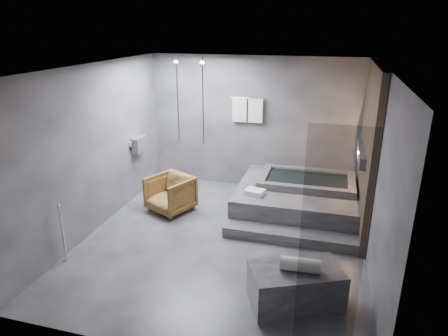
% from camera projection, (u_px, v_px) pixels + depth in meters
% --- Properties ---
extents(room, '(5.00, 5.04, 2.82)m').
position_uv_depth(room, '(252.00, 138.00, 6.16)').
color(room, '#2F2F31').
rests_on(room, ground).
extents(tub_deck, '(2.20, 2.00, 0.50)m').
position_uv_depth(tub_deck, '(297.00, 199.00, 7.60)').
color(tub_deck, '#343436').
rests_on(tub_deck, ground).
extents(tub_step, '(2.20, 0.36, 0.18)m').
position_uv_depth(tub_step, '(289.00, 236.00, 6.58)').
color(tub_step, '#343436').
rests_on(tub_step, ground).
extents(concrete_bench, '(1.29, 1.04, 0.51)m').
position_uv_depth(concrete_bench, '(296.00, 286.00, 5.06)').
color(concrete_bench, '#323235').
rests_on(concrete_bench, ground).
extents(driftwood_chair, '(0.99, 1.00, 0.69)m').
position_uv_depth(driftwood_chair, '(170.00, 194.00, 7.58)').
color(driftwood_chair, '#442B11').
rests_on(driftwood_chair, ground).
extents(rolled_towel, '(0.50, 0.20, 0.18)m').
position_uv_depth(rolled_towel, '(300.00, 265.00, 4.90)').
color(rolled_towel, silver).
rests_on(rolled_towel, concrete_bench).
extents(deck_towel, '(0.38, 0.32, 0.09)m').
position_uv_depth(deck_towel, '(255.00, 192.00, 7.16)').
color(deck_towel, silver).
rests_on(deck_towel, tub_deck).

